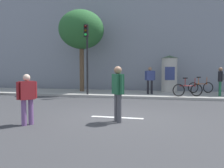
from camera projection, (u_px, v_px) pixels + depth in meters
name	position (u px, v px, depth m)	size (l,w,h in m)	color
ground_plane	(117.00, 117.00, 6.87)	(80.00, 80.00, 0.00)	#38383A
sidewalk_curb	(136.00, 94.00, 13.69)	(36.00, 4.00, 0.15)	#9E9B93
lane_markings	(117.00, 117.00, 6.87)	(25.80, 0.16, 0.01)	silver
building_backdrop	(142.00, 30.00, 18.26)	(36.00, 5.00, 10.80)	gray
traffic_light	(87.00, 48.00, 12.43)	(0.24, 0.45, 4.30)	black
poster_column	(169.00, 73.00, 14.28)	(1.19, 1.19, 2.59)	#B2ADA3
street_tree	(81.00, 30.00, 14.57)	(3.25, 3.25, 5.86)	brown
pedestrian_with_bag	(27.00, 95.00, 5.86)	(0.51, 0.51, 1.49)	#724C84
pedestrian_tallest	(118.00, 90.00, 6.19)	(0.43, 0.47, 1.73)	#4C4C51
pedestrian_in_dark_shirt	(221.00, 79.00, 11.83)	(0.47, 0.54, 1.68)	#1E5938
pedestrian_in_light_jacket	(150.00, 78.00, 12.94)	(0.66, 0.45, 1.73)	black
bicycle_leaning	(201.00, 87.00, 13.61)	(1.71, 0.57, 1.09)	black
bicycle_upright	(188.00, 90.00, 11.66)	(1.73, 0.51, 1.09)	black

